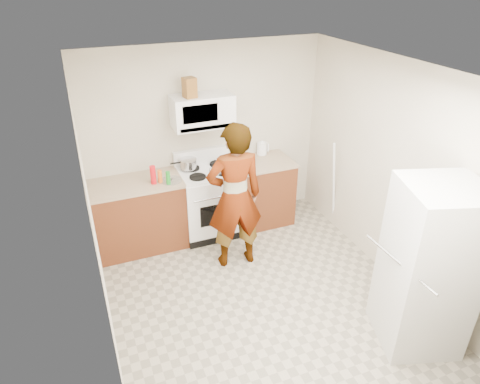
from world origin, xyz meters
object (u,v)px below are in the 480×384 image
gas_range (209,200)px  person (235,197)px  kettle (262,148)px  saucepan (188,164)px  microwave (202,111)px  fridge (428,268)px

gas_range → person: bearing=-84.2°
gas_range → kettle: gas_range is taller
gas_range → saucepan: (-0.22, 0.13, 0.53)m
microwave → person: microwave is taller
person → kettle: bearing=-124.4°
microwave → gas_range: bearing=-90.0°
gas_range → fridge: size_ratio=0.66×
fridge → kettle: bearing=115.9°
saucepan → person: bearing=-71.6°
kettle → saucepan: (-1.10, -0.10, -0.01)m
microwave → fridge: bearing=-64.5°
microwave → kettle: microwave is taller
gas_range → kettle: bearing=14.8°
gas_range → microwave: size_ratio=1.49×
person → fridge: (1.21, -1.80, -0.07)m
microwave → saucepan: (-0.22, 0.00, -0.69)m
kettle → saucepan: size_ratio=0.77×
fridge → kettle: (-0.41, 2.81, 0.17)m
kettle → saucepan: kettle is taller
microwave → saucepan: microwave is taller
microwave → person: bearing=-85.0°
fridge → kettle: fridge is taller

